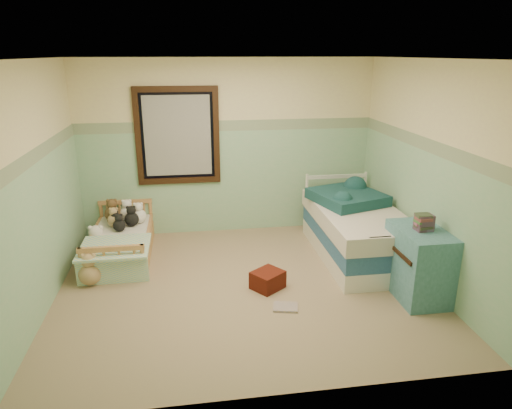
{
  "coord_description": "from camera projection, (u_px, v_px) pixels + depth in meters",
  "views": [
    {
      "loc": [
        -0.57,
        -4.68,
        2.56
      ],
      "look_at": [
        0.19,
        0.35,
        0.86
      ],
      "focal_mm": 32.12,
      "sensor_mm": 36.0,
      "label": 1
    }
  ],
  "objects": [
    {
      "name": "border_strip",
      "position": [
        227.0,
        126.0,
        6.46
      ],
      "size": [
        4.2,
        0.01,
        0.15
      ],
      "primitive_type": "cube",
      "color": "#436B42",
      "rests_on": "wall_back"
    },
    {
      "name": "toddler_bed_frame",
      "position": [
        121.0,
        249.0,
        6.02
      ],
      "size": [
        0.75,
        1.5,
        0.19
      ],
      "primitive_type": "cube",
      "color": "#935F3D",
      "rests_on": "floor"
    },
    {
      "name": "patchwork_quilt",
      "position": [
        115.0,
        247.0,
        5.51
      ],
      "size": [
        0.82,
        0.75,
        0.03
      ],
      "primitive_type": "cube",
      "color": "#75BBDC",
      "rests_on": "toddler_mattress"
    },
    {
      "name": "twin_mattress",
      "position": [
        358.0,
        217.0,
        5.87
      ],
      "size": [
        0.98,
        1.93,
        0.22
      ],
      "primitive_type": "cube",
      "color": "beige",
      "rests_on": "twin_boxspring"
    },
    {
      "name": "extra_plush_2",
      "position": [
        139.0,
        216.0,
        6.3
      ],
      "size": [
        0.2,
        0.2,
        0.2
      ],
      "primitive_type": "sphere",
      "color": "white",
      "rests_on": "toddler_mattress"
    },
    {
      "name": "wall_front",
      "position": [
        275.0,
        249.0,
        3.2
      ],
      "size": [
        4.2,
        0.04,
        2.5
      ],
      "primitive_type": "cube",
      "color": "beige",
      "rests_on": "floor"
    },
    {
      "name": "plush_bed_white",
      "position": [
        128.0,
        214.0,
        6.4
      ],
      "size": [
        0.21,
        0.21,
        0.21
      ],
      "primitive_type": "sphere",
      "color": "white",
      "rests_on": "toddler_mattress"
    },
    {
      "name": "twin_bed_frame",
      "position": [
        355.0,
        249.0,
        6.01
      ],
      "size": [
        0.94,
        1.89,
        0.22
      ],
      "primitive_type": "cube",
      "color": "white",
      "rests_on": "floor"
    },
    {
      "name": "wall_back",
      "position": [
        228.0,
        148.0,
        6.57
      ],
      "size": [
        4.2,
        0.04,
        2.5
      ],
      "primitive_type": "cube",
      "color": "beige",
      "rests_on": "floor"
    },
    {
      "name": "wall_left",
      "position": [
        35.0,
        190.0,
        4.59
      ],
      "size": [
        0.04,
        3.6,
        2.5
      ],
      "primitive_type": "cube",
      "color": "beige",
      "rests_on": "floor"
    },
    {
      "name": "extra_plush_1",
      "position": [
        119.0,
        225.0,
        6.02
      ],
      "size": [
        0.16,
        0.16,
        0.16
      ],
      "primitive_type": "sphere",
      "color": "black",
      "rests_on": "toddler_mattress"
    },
    {
      "name": "ceiling",
      "position": [
        242.0,
        58.0,
        4.49
      ],
      "size": [
        4.2,
        3.6,
        0.02
      ],
      "primitive_type": "cube",
      "color": "silver",
      "rests_on": "wall_back"
    },
    {
      "name": "red_pillow",
      "position": [
        268.0,
        280.0,
        5.2
      ],
      "size": [
        0.43,
        0.42,
        0.2
      ],
      "primitive_type": "cube",
      "rotation": [
        0.0,
        0.0,
        0.65
      ],
      "color": "maroon",
      "rests_on": "floor"
    },
    {
      "name": "book_stack",
      "position": [
        424.0,
        223.0,
        4.79
      ],
      "size": [
        0.18,
        0.14,
        0.17
      ],
      "primitive_type": "cube",
      "rotation": [
        0.0,
        0.0,
        0.05
      ],
      "color": "brown",
      "rests_on": "dresser"
    },
    {
      "name": "extra_plush_0",
      "position": [
        115.0,
        222.0,
        6.17
      ],
      "size": [
        0.16,
        0.16,
        0.16
      ],
      "primitive_type": "sphere",
      "color": "black",
      "rests_on": "toddler_mattress"
    },
    {
      "name": "floor",
      "position": [
        244.0,
        286.0,
        5.28
      ],
      "size": [
        4.2,
        3.6,
        0.02
      ],
      "primitive_type": "cube",
      "color": "#755E4A",
      "rests_on": "ground"
    },
    {
      "name": "plush_floor_tan",
      "position": [
        90.0,
        274.0,
        5.27
      ],
      "size": [
        0.26,
        0.26,
        0.26
      ],
      "primitive_type": "sphere",
      "color": "tan",
      "rests_on": "floor"
    },
    {
      "name": "window_blinds",
      "position": [
        178.0,
        136.0,
        6.38
      ],
      "size": [
        0.92,
        0.01,
        1.12
      ],
      "primitive_type": "cube",
      "color": "#B6B6AE",
      "rests_on": "window_frame"
    },
    {
      "name": "plush_bed_brown",
      "position": [
        113.0,
        214.0,
        6.37
      ],
      "size": [
        0.22,
        0.22,
        0.22
      ],
      "primitive_type": "sphere",
      "color": "brown",
      "rests_on": "toddler_mattress"
    },
    {
      "name": "twin_boxspring",
      "position": [
        357.0,
        233.0,
        5.94
      ],
      "size": [
        0.94,
        1.89,
        0.22
      ],
      "primitive_type": "cube",
      "color": "navy",
      "rests_on": "twin_bed_frame"
    },
    {
      "name": "plush_floor_cream",
      "position": [
        97.0,
        245.0,
        6.03
      ],
      "size": [
        0.29,
        0.29,
        0.29
      ],
      "primitive_type": "sphere",
      "color": "white",
      "rests_on": "floor"
    },
    {
      "name": "wall_right",
      "position": [
        427.0,
        174.0,
        5.18
      ],
      "size": [
        0.04,
        3.6,
        2.5
      ],
      "primitive_type": "cube",
      "color": "beige",
      "rests_on": "floor"
    },
    {
      "name": "dresser",
      "position": [
        418.0,
        263.0,
        4.95
      ],
      "size": [
        0.49,
        0.78,
        0.78
      ],
      "primitive_type": "cube",
      "color": "#376E73",
      "rests_on": "floor"
    },
    {
      "name": "floor_book",
      "position": [
        286.0,
        307.0,
        4.81
      ],
      "size": [
        0.29,
        0.25,
        0.02
      ],
      "primitive_type": "cube",
      "rotation": [
        0.0,
        0.0,
        -0.22
      ],
      "color": "gold",
      "rests_on": "floor"
    },
    {
      "name": "teal_blanket",
      "position": [
        347.0,
        197.0,
        6.09
      ],
      "size": [
        1.02,
        1.05,
        0.14
      ],
      "primitive_type": "cube",
      "rotation": [
        0.0,
        0.0,
        0.3
      ],
      "color": "#0F363A",
      "rests_on": "twin_mattress"
    },
    {
      "name": "plush_bed_tan",
      "position": [
        114.0,
        220.0,
        6.17
      ],
      "size": [
        0.19,
        0.19,
        0.19
      ],
      "primitive_type": "sphere",
      "color": "tan",
      "rests_on": "toddler_mattress"
    },
    {
      "name": "toddler_mattress",
      "position": [
        120.0,
        238.0,
        5.97
      ],
      "size": [
        0.69,
        1.44,
        0.12
      ],
      "primitive_type": "cube",
      "color": "silver",
      "rests_on": "toddler_bed_frame"
    },
    {
      "name": "plush_bed_dark",
      "position": [
        132.0,
        219.0,
        6.2
      ],
      "size": [
        0.19,
        0.19,
        0.19
      ],
      "primitive_type": "sphere",
      "color": "black",
      "rests_on": "toddler_mattress"
    },
    {
      "name": "window_frame",
      "position": [
        178.0,
        136.0,
        6.37
      ],
      "size": [
        1.16,
        0.06,
        1.36
      ],
      "primitive_type": "cube",
      "color": "black",
      "rests_on": "wall_back"
    },
    {
      "name": "wainscot_mint",
      "position": [
        228.0,
        182.0,
        6.72
      ],
      "size": [
        4.2,
        0.01,
        1.5
      ],
      "primitive_type": "cube",
      "color": "#7EB78C",
      "rests_on": "floor"
    }
  ]
}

